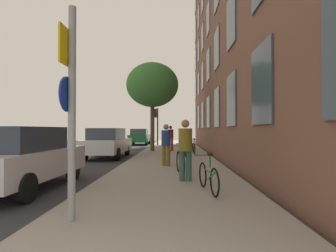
% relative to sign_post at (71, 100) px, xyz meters
% --- Properties ---
extents(ground_plane, '(41.80, 41.80, 0.00)m').
position_rel_sign_post_xyz_m(ground_plane, '(-1.97, 11.99, -2.03)').
color(ground_plane, '#332D28').
extents(road_asphalt, '(7.00, 38.00, 0.01)m').
position_rel_sign_post_xyz_m(road_asphalt, '(-4.07, 11.99, -2.02)').
color(road_asphalt, '#2D2D30').
rests_on(road_asphalt, ground).
extents(sidewalk, '(4.20, 38.00, 0.12)m').
position_rel_sign_post_xyz_m(sidewalk, '(1.53, 11.99, -1.97)').
color(sidewalk, gray).
rests_on(sidewalk, ground).
extents(sign_post, '(0.16, 0.60, 3.41)m').
position_rel_sign_post_xyz_m(sign_post, '(0.00, 0.00, 0.00)').
color(sign_post, gray).
rests_on(sign_post, sidewalk).
extents(traffic_light, '(0.43, 0.24, 3.41)m').
position_rel_sign_post_xyz_m(traffic_light, '(-0.08, 20.29, 0.43)').
color(traffic_light, black).
rests_on(traffic_light, sidewalk).
extents(tree_near, '(3.50, 3.50, 5.93)m').
position_rel_sign_post_xyz_m(tree_near, '(0.13, 13.55, 2.52)').
color(tree_near, brown).
rests_on(tree_near, sidewalk).
extents(bicycle_0, '(0.43, 1.59, 0.91)m').
position_rel_sign_post_xyz_m(bicycle_0, '(2.44, 1.99, -1.56)').
color(bicycle_0, black).
rests_on(bicycle_0, sidewalk).
extents(bicycle_1, '(0.42, 1.68, 0.99)m').
position_rel_sign_post_xyz_m(bicycle_1, '(1.84, 4.39, -1.52)').
color(bicycle_1, black).
rests_on(bicycle_1, sidewalk).
extents(bicycle_2, '(0.42, 1.62, 0.94)m').
position_rel_sign_post_xyz_m(bicycle_2, '(1.93, 6.79, -1.54)').
color(bicycle_2, black).
rests_on(bicycle_2, sidewalk).
extents(bicycle_3, '(0.42, 1.68, 0.99)m').
position_rel_sign_post_xyz_m(bicycle_3, '(2.25, 9.19, -1.52)').
color(bicycle_3, black).
rests_on(bicycle_3, sidewalk).
extents(bicycle_4, '(0.42, 1.63, 0.92)m').
position_rel_sign_post_xyz_m(bicycle_4, '(2.77, 11.58, -1.55)').
color(bicycle_4, black).
rests_on(bicycle_4, sidewalk).
extents(bicycle_5, '(0.46, 1.64, 0.93)m').
position_rel_sign_post_xyz_m(bicycle_5, '(2.64, 13.98, -1.55)').
color(bicycle_5, black).
rests_on(bicycle_5, sidewalk).
extents(pedestrian_0, '(0.53, 0.53, 1.72)m').
position_rel_sign_post_xyz_m(pedestrian_0, '(1.95, 3.26, -0.93)').
color(pedestrian_0, '#33594C').
rests_on(pedestrian_0, sidewalk).
extents(pedestrian_1, '(0.52, 0.52, 1.65)m').
position_rel_sign_post_xyz_m(pedestrian_1, '(1.30, 6.34, -0.96)').
color(pedestrian_1, olive).
rests_on(pedestrian_1, sidewalk).
extents(pedestrian_2, '(0.49, 0.49, 1.70)m').
position_rel_sign_post_xyz_m(pedestrian_2, '(1.35, 13.90, -0.94)').
color(pedestrian_2, maroon).
rests_on(pedestrian_2, sidewalk).
extents(car_0, '(1.82, 4.06, 1.62)m').
position_rel_sign_post_xyz_m(car_0, '(-2.25, 2.55, -1.19)').
color(car_0, silver).
rests_on(car_0, road_asphalt).
extents(car_1, '(1.90, 4.33, 1.62)m').
position_rel_sign_post_xyz_m(car_1, '(-2.05, 10.25, -1.19)').
color(car_1, silver).
rests_on(car_1, road_asphalt).
extents(car_2, '(1.90, 3.97, 1.62)m').
position_rel_sign_post_xyz_m(car_2, '(-1.96, 22.65, -1.19)').
color(car_2, '#19662D').
rests_on(car_2, road_asphalt).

